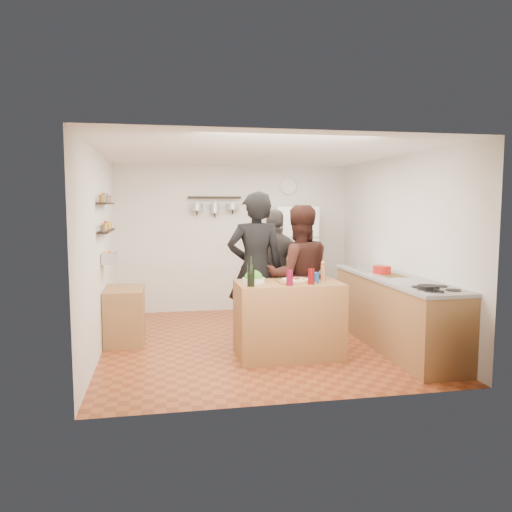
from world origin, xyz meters
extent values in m
plane|color=brown|center=(0.00, 0.00, 0.00)|extent=(4.20, 4.20, 0.00)
plane|color=white|center=(0.00, 0.00, 2.50)|extent=(4.20, 4.20, 0.00)
plane|color=silver|center=(0.00, 2.10, 1.25)|extent=(4.00, 0.00, 4.00)
plane|color=silver|center=(-2.00, 0.00, 1.25)|extent=(0.00, 4.20, 4.20)
plane|color=silver|center=(2.00, 0.00, 1.25)|extent=(0.00, 4.20, 4.20)
cube|color=#955B36|center=(0.25, -0.68, 0.46)|extent=(1.25, 0.72, 0.91)
cube|color=brown|center=(0.33, -0.70, 0.92)|extent=(0.42, 0.34, 0.02)
cylinder|color=#D0B289|center=(0.33, -0.70, 0.94)|extent=(0.34, 0.34, 0.02)
cylinder|color=silver|center=(-0.17, -0.63, 0.94)|extent=(0.27, 0.27, 0.05)
cylinder|color=black|center=(-0.25, -0.90, 1.04)|extent=(0.08, 0.08, 0.25)
cylinder|color=#5F0820|center=(0.20, -0.92, 1.00)|extent=(0.08, 0.08, 0.19)
cylinder|color=#5C0709|center=(0.47, -0.88, 1.00)|extent=(0.08, 0.08, 0.19)
cylinder|color=#975E3F|center=(0.70, -0.63, 1.01)|extent=(0.06, 0.06, 0.19)
cylinder|color=navy|center=(0.55, -0.80, 0.97)|extent=(0.08, 0.08, 0.13)
imported|color=black|center=(-0.06, -0.17, 1.00)|extent=(0.75, 0.52, 2.00)
imported|color=black|center=(0.49, -0.26, 0.92)|extent=(0.91, 0.72, 1.83)
imported|color=#2E2B29|center=(0.33, 0.35, 0.89)|extent=(1.12, 0.82, 1.77)
cube|color=#9E7042|center=(1.70, -0.55, 0.45)|extent=(0.63, 2.63, 0.90)
cube|color=white|center=(1.70, -1.50, 0.91)|extent=(0.60, 0.62, 0.02)
cylinder|color=black|center=(1.60, -1.52, 0.94)|extent=(0.23, 0.23, 0.04)
cube|color=silver|center=(1.70, 0.30, 0.92)|extent=(0.50, 0.80, 0.03)
cube|color=brown|center=(1.70, -0.45, 0.91)|extent=(0.30, 0.40, 0.02)
cylinder|color=#AE1713|center=(1.65, -0.24, 0.97)|extent=(0.24, 0.24, 0.10)
cube|color=white|center=(0.95, 1.75, 0.90)|extent=(0.70, 0.68, 1.80)
cylinder|color=silver|center=(0.95, 2.08, 2.15)|extent=(0.30, 0.03, 0.30)
cube|color=black|center=(-1.93, 0.20, 1.50)|extent=(0.12, 1.00, 0.02)
cube|color=black|center=(-1.93, 0.20, 1.85)|extent=(0.12, 1.00, 0.02)
cube|color=silver|center=(-1.90, 0.20, 1.15)|extent=(0.18, 0.35, 0.14)
cube|color=#A67A45|center=(-1.74, 0.33, 0.36)|extent=(0.50, 0.80, 0.73)
cube|color=black|center=(-0.35, 2.00, 1.95)|extent=(0.90, 0.04, 0.04)
camera|label=1|loc=(-1.23, -6.42, 1.85)|focal=35.00mm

